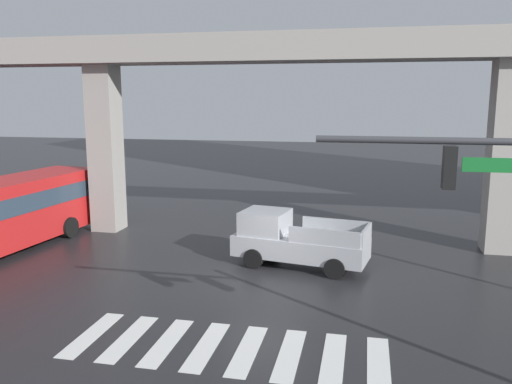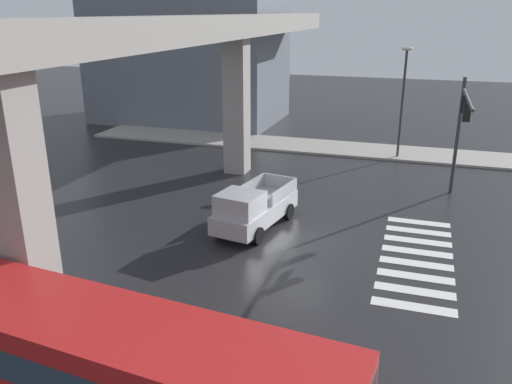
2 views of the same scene
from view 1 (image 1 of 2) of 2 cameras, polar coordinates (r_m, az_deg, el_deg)
ground_plane at (r=18.36m, az=0.72°, el=-10.18°), size 120.00×120.00×0.00m
crosswalk_stripes at (r=14.12m, az=-3.23°, el=-16.74°), size 8.25×2.80×0.01m
elevated_overpass at (r=23.28m, az=3.81°, el=13.86°), size 54.22×2.36×9.16m
pickup_truck at (r=20.21m, az=4.08°, el=-5.33°), size 5.35×2.77×2.08m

